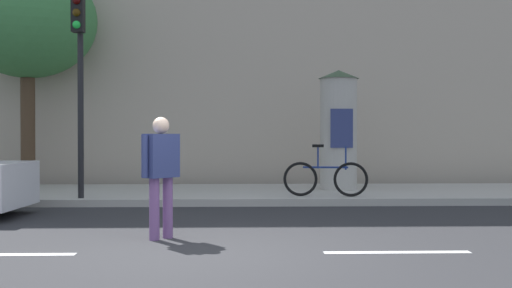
# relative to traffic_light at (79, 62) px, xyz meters

# --- Properties ---
(ground_plane) EXTENTS (80.00, 80.00, 0.00)m
(ground_plane) POSITION_rel_traffic_light_xyz_m (2.73, -5.24, -2.92)
(ground_plane) COLOR #2B2B2D
(sidewalk_curb) EXTENTS (36.00, 4.00, 0.15)m
(sidewalk_curb) POSITION_rel_traffic_light_xyz_m (2.73, 1.76, -2.84)
(sidewalk_curb) COLOR #B2ADA3
(sidewalk_curb) RESTS_ON ground_plane
(lane_markings) EXTENTS (25.80, 0.16, 0.01)m
(lane_markings) POSITION_rel_traffic_light_xyz_m (2.73, -5.24, -2.92)
(lane_markings) COLOR silver
(lane_markings) RESTS_ON ground_plane
(traffic_light) EXTENTS (0.24, 0.45, 4.10)m
(traffic_light) POSITION_rel_traffic_light_xyz_m (0.00, 0.00, 0.00)
(traffic_light) COLOR black
(traffic_light) RESTS_ON sidewalk_curb
(poster_column) EXTENTS (0.95, 0.95, 2.82)m
(poster_column) POSITION_rel_traffic_light_xyz_m (5.59, 2.02, -1.34)
(poster_column) COLOR #B2ADA3
(poster_column) RESTS_ON sidewalk_curb
(street_tree) EXTENTS (3.43, 3.43, 5.64)m
(street_tree) POSITION_rel_traffic_light_xyz_m (-2.07, 3.21, 1.38)
(street_tree) COLOR #4C3826
(street_tree) RESTS_ON sidewalk_curb
(pedestrian_near_pole) EXTENTS (0.50, 0.52, 1.68)m
(pedestrian_near_pole) POSITION_rel_traffic_light_xyz_m (2.13, -4.14, -1.92)
(pedestrian_near_pole) COLOR #724C84
(pedestrian_near_pole) RESTS_ON ground_plane
(bicycle_leaning) EXTENTS (1.76, 0.32, 1.09)m
(bicycle_leaning) POSITION_rel_traffic_light_xyz_m (5.04, 0.30, -2.38)
(bicycle_leaning) COLOR black
(bicycle_leaning) RESTS_ON sidewalk_curb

